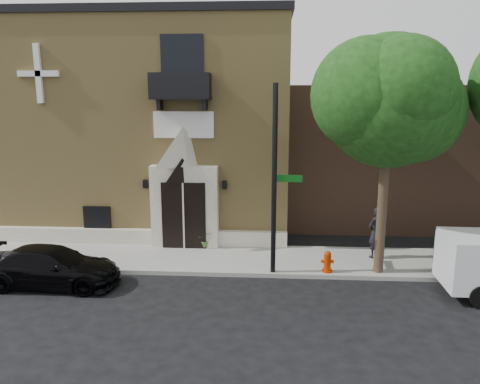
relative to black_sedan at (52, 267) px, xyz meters
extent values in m
plane|color=black|center=(4.65, 1.05, -0.63)|extent=(120.00, 120.00, 0.00)
cube|color=gray|center=(5.65, 2.55, -0.56)|extent=(42.00, 3.00, 0.15)
cube|color=tan|center=(1.65, 9.05, 3.87)|extent=(12.00, 10.00, 9.00)
cube|color=black|center=(1.65, 9.05, 8.52)|extent=(12.20, 10.20, 0.30)
cube|color=silver|center=(1.65, 3.93, -0.18)|extent=(12.00, 0.30, 0.60)
cube|color=silver|center=(3.65, 3.80, 1.12)|extent=(2.60, 0.55, 3.20)
pyramid|color=silver|center=(3.65, 3.80, 3.47)|extent=(2.60, 0.55, 1.50)
cube|color=black|center=(3.65, 3.51, 0.82)|extent=(1.70, 0.06, 2.60)
cube|color=silver|center=(3.65, 3.47, 0.82)|extent=(0.06, 0.04, 2.60)
cube|color=white|center=(3.65, 3.99, 4.27)|extent=(2.30, 0.10, 1.00)
cube|color=black|center=(3.65, 3.60, 5.27)|extent=(2.20, 0.90, 0.10)
cube|color=black|center=(3.65, 3.17, 5.72)|extent=(2.20, 0.06, 0.90)
cube|color=black|center=(2.60, 3.60, 5.72)|extent=(0.06, 0.90, 0.90)
cube|color=black|center=(4.70, 3.60, 5.72)|extent=(0.06, 0.90, 0.90)
cube|color=black|center=(3.65, 4.02, 6.47)|extent=(1.60, 0.08, 2.20)
cube|color=white|center=(-1.85, 3.97, 6.17)|extent=(0.22, 0.14, 2.20)
cube|color=white|center=(-1.85, 3.97, 6.17)|extent=(1.60, 0.14, 0.22)
cube|color=black|center=(0.05, 4.00, 0.52)|extent=(1.10, 0.10, 1.00)
cube|color=orange|center=(0.05, 4.03, 0.52)|extent=(0.85, 0.06, 0.75)
cube|color=black|center=(2.10, 3.93, 1.97)|extent=(0.18, 0.18, 0.32)
cube|color=black|center=(5.20, 3.93, 1.97)|extent=(0.18, 0.18, 0.32)
cube|color=brown|center=(16.65, 10.05, 2.57)|extent=(18.00, 8.00, 6.40)
cylinder|color=#38281C|center=(10.65, 1.50, 1.62)|extent=(0.32, 0.32, 4.20)
sphere|color=#15360E|center=(10.65, 1.50, 5.19)|extent=(4.20, 4.20, 4.20)
sphere|color=#15360E|center=(11.45, 1.80, 4.89)|extent=(3.36, 3.36, 3.36)
sphere|color=#15360E|center=(9.95, 1.30, 5.39)|extent=(3.57, 3.57, 3.57)
sphere|color=#15360E|center=(10.85, 0.80, 5.59)|extent=(3.15, 3.15, 3.15)
imported|color=black|center=(0.00, 0.00, 0.00)|extent=(4.40, 1.86, 1.27)
cylinder|color=black|center=(13.11, 0.96, -0.28)|extent=(0.71, 0.25, 0.71)
cylinder|color=black|center=(7.09, 1.25, 2.64)|extent=(0.17, 0.17, 6.25)
cube|color=#094C11|center=(7.55, 1.20, 2.74)|extent=(0.88, 0.12, 0.23)
cube|color=#094C11|center=(7.13, 1.71, 3.00)|extent=(0.12, 0.88, 0.23)
cylinder|color=#B12500|center=(8.92, 1.36, -0.45)|extent=(0.33, 0.33, 0.07)
cylinder|color=#B12500|center=(8.92, 1.36, -0.15)|extent=(0.24, 0.24, 0.51)
sphere|color=#B12500|center=(8.92, 1.36, 0.13)|extent=(0.24, 0.24, 0.24)
cylinder|color=#B12500|center=(8.92, 1.36, -0.11)|extent=(0.42, 0.11, 0.11)
cube|color=#0F3A1B|center=(13.60, 1.96, 0.06)|extent=(1.96, 1.35, 1.09)
cube|color=black|center=(13.60, 1.96, 0.66)|extent=(2.02, 1.41, 0.12)
imported|color=#466D2F|center=(4.47, 3.64, -0.16)|extent=(0.67, 0.62, 0.64)
imported|color=black|center=(10.84, 2.92, 0.47)|extent=(0.83, 0.75, 1.90)
camera|label=1|loc=(6.93, -13.72, 5.45)|focal=35.00mm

